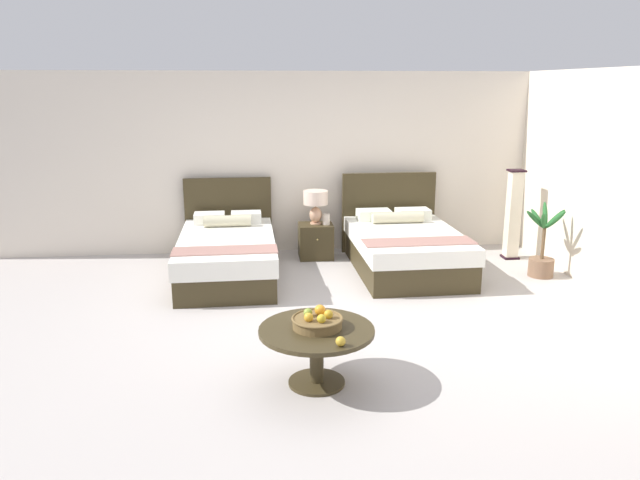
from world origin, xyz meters
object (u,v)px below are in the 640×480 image
at_px(bed_near_corner, 404,247).
at_px(potted_palm, 542,255).
at_px(table_lamp, 316,202).
at_px(loose_apple, 341,341).
at_px(vase, 326,219).
at_px(nightstand, 316,241).
at_px(fruit_bowl, 317,321).
at_px(floor_lamp_corner, 513,215).
at_px(coffee_table, 317,341).
at_px(bed_near_window, 227,253).

height_order(bed_near_corner, potted_palm, bed_near_corner).
bearing_deg(table_lamp, loose_apple, -93.14).
distance_m(vase, potted_palm, 2.84).
bearing_deg(nightstand, table_lamp, 90.00).
relative_size(bed_near_corner, fruit_bowl, 5.02).
bearing_deg(floor_lamp_corner, table_lamp, 173.13).
distance_m(coffee_table, loose_apple, 0.41).
xyz_separation_m(bed_near_window, loose_apple, (0.97, -3.35, 0.23)).
bearing_deg(fruit_bowl, table_lamp, 84.47).
distance_m(fruit_bowl, potted_palm, 3.99).
height_order(vase, fruit_bowl, fruit_bowl).
bearing_deg(nightstand, bed_near_window, -150.75).
bearing_deg(bed_near_window, potted_palm, -6.82).
relative_size(bed_near_window, vase, 14.79).
distance_m(nightstand, vase, 0.35).
distance_m(bed_near_corner, vase, 1.17).
bearing_deg(coffee_table, nightstand, 84.34).
distance_m(bed_near_corner, nightstand, 1.28).
xyz_separation_m(bed_near_corner, nightstand, (-1.09, 0.67, -0.06)).
bearing_deg(bed_near_corner, table_lamp, 147.81).
relative_size(table_lamp, floor_lamp_corner, 0.37).
distance_m(bed_near_corner, loose_apple, 3.60).
bearing_deg(loose_apple, bed_near_corner, 68.55).
height_order(loose_apple, floor_lamp_corner, floor_lamp_corner).
distance_m(bed_near_window, potted_palm, 3.96).
distance_m(nightstand, table_lamp, 0.55).
xyz_separation_m(bed_near_corner, loose_apple, (-1.31, -3.35, 0.22)).
distance_m(bed_near_window, coffee_table, 3.11).
xyz_separation_m(nightstand, floor_lamp_corner, (2.70, -0.30, 0.38)).
bearing_deg(loose_apple, vase, 84.81).
xyz_separation_m(bed_near_window, fruit_bowl, (0.84, -2.98, 0.24)).
xyz_separation_m(nightstand, fruit_bowl, (-0.35, -3.64, 0.29)).
height_order(bed_near_corner, nightstand, bed_near_corner).
relative_size(bed_near_window, loose_apple, 29.84).
bearing_deg(loose_apple, floor_lamp_corner, 51.81).
distance_m(table_lamp, vase, 0.28).
bearing_deg(potted_palm, fruit_bowl, -141.03).
bearing_deg(bed_near_corner, loose_apple, -111.45).
relative_size(coffee_table, fruit_bowl, 2.24).
xyz_separation_m(table_lamp, fruit_bowl, (-0.35, -3.66, -0.26)).
bearing_deg(potted_palm, bed_near_window, 173.18).
bearing_deg(coffee_table, potted_palm, 39.10).
distance_m(bed_near_window, vase, 1.50).
height_order(loose_apple, potted_palm, potted_palm).
height_order(bed_near_window, nightstand, bed_near_window).
relative_size(bed_near_corner, table_lamp, 4.46).
bearing_deg(bed_near_corner, bed_near_window, 179.97).
xyz_separation_m(bed_near_window, floor_lamp_corner, (3.89, 0.36, 0.33)).
xyz_separation_m(vase, potted_palm, (2.60, -1.10, -0.28)).
xyz_separation_m(vase, loose_apple, (-0.36, -3.98, -0.04)).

